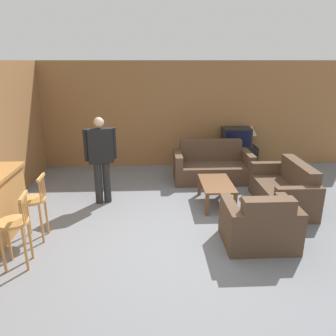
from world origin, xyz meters
name	(u,v)px	position (x,y,z in m)	size (l,w,h in m)	color
ground_plane	(183,237)	(0.00, 0.00, 0.00)	(24.00, 24.00, 0.00)	slate
wall_back	(170,115)	(0.00, 3.72, 1.30)	(9.40, 0.08, 2.60)	olive
bar_chair_near	(15,228)	(-2.24, -0.61, 0.56)	(0.43, 0.43, 1.01)	#B77F42
bar_chair_mid	(34,205)	(-2.24, 0.09, 0.56)	(0.40, 0.40, 1.01)	#B77F42
couch_far	(212,167)	(0.88, 2.53, 0.31)	(1.72, 0.86, 0.87)	#4C3828
armchair_near	(260,226)	(1.09, -0.27, 0.31)	(1.02, 0.82, 0.85)	#4C3828
loveseat_right	(285,190)	(1.99, 1.07, 0.30)	(0.79, 1.54, 0.83)	#4C3828
coffee_table	(216,186)	(0.73, 1.20, 0.37)	(0.57, 1.01, 0.43)	brown
tv_unit	(235,157)	(1.63, 3.40, 0.27)	(1.06, 0.44, 0.54)	black
tv	(236,137)	(1.63, 3.40, 0.78)	(0.69, 0.43, 0.48)	black
table_lamp	(251,131)	(1.99, 3.40, 0.94)	(0.29, 0.29, 0.53)	brown
person_by_window	(101,156)	(-1.41, 1.39, 0.92)	(0.57, 0.29, 1.64)	black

